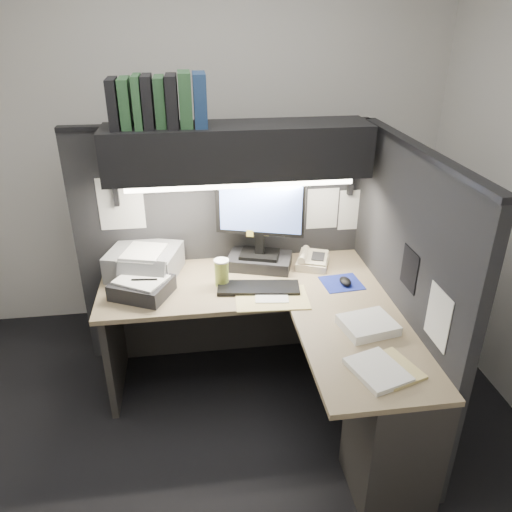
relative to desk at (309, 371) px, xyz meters
name	(u,v)px	position (x,y,z in m)	size (l,w,h in m)	color
floor	(234,438)	(-0.43, 0.00, -0.44)	(3.50, 3.50, 0.00)	black
wall_back	(210,146)	(-0.43, 1.50, 0.91)	(3.50, 0.04, 2.70)	silver
partition_back	(223,246)	(-0.40, 0.93, 0.36)	(1.90, 0.06, 1.60)	black
partition_right	(400,292)	(0.55, 0.18, 0.36)	(0.06, 1.50, 1.60)	black
desk	(309,371)	(0.00, 0.00, 0.00)	(1.70, 1.53, 0.73)	#9C8463
overhead_shelf	(238,150)	(-0.30, 0.75, 1.06)	(1.55, 0.34, 0.30)	black
task_light_tube	(241,185)	(-0.30, 0.61, 0.89)	(0.04, 0.04, 1.32)	white
monitor	(260,233)	(-0.17, 0.74, 0.53)	(0.54, 0.35, 0.60)	black
keyboard	(258,288)	(-0.22, 0.44, 0.30)	(0.49, 0.16, 0.02)	black
mousepad	(342,283)	(0.30, 0.45, 0.29)	(0.24, 0.21, 0.00)	navy
mouse	(345,281)	(0.31, 0.43, 0.31)	(0.07, 0.10, 0.04)	black
telephone	(313,261)	(0.17, 0.69, 0.33)	(0.20, 0.21, 0.08)	#BBAF8F
coffee_cup	(222,273)	(-0.43, 0.53, 0.37)	(0.08, 0.08, 0.16)	#B7BF4C
printer	(145,262)	(-0.90, 0.74, 0.37)	(0.42, 0.36, 0.17)	gray
notebook_stack	(142,288)	(-0.91, 0.48, 0.33)	(0.32, 0.26, 0.10)	black
open_folder	(272,298)	(-0.16, 0.32, 0.29)	(0.42, 0.27, 0.01)	#D1BF75
paper_stack_a	(368,325)	(0.29, -0.05, 0.31)	(0.27, 0.23, 0.05)	white
paper_stack_b	(378,370)	(0.22, -0.39, 0.30)	(0.21, 0.27, 0.03)	white
manila_stack	(393,368)	(0.30, -0.38, 0.29)	(0.20, 0.25, 0.01)	#D1BF75
binder_row	(160,101)	(-0.73, 0.75, 1.34)	(0.53, 0.25, 0.29)	black
pinned_papers	(292,230)	(0.00, 0.56, 0.61)	(1.76, 1.31, 0.51)	white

